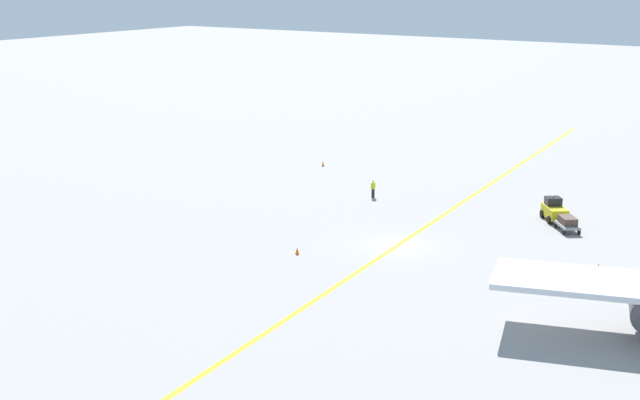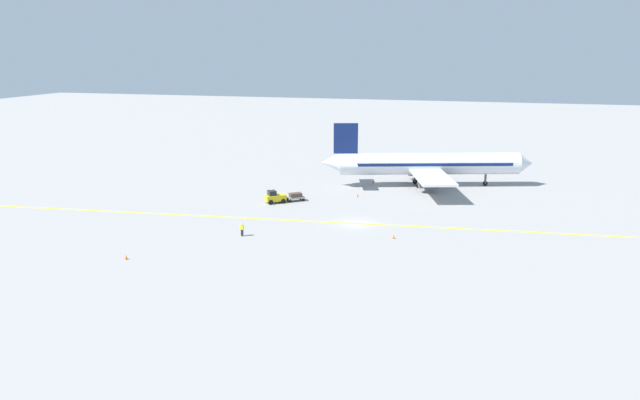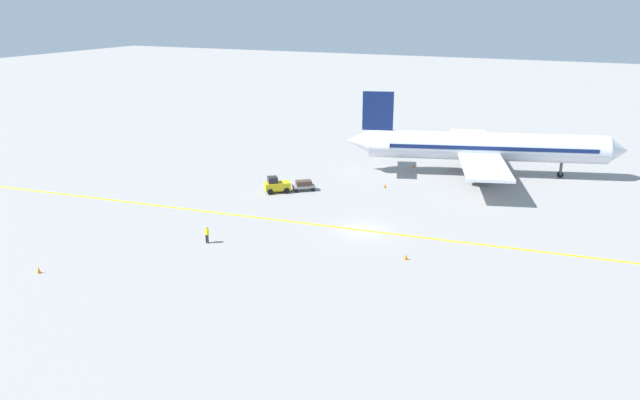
# 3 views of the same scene
# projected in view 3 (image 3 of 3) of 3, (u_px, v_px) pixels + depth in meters

# --- Properties ---
(ground_plane) EXTENTS (400.00, 400.00, 0.00)m
(ground_plane) POSITION_uv_depth(u_px,v_px,m) (364.00, 230.00, 61.76)
(ground_plane) COLOR gray
(apron_yellow_centreline) EXTENTS (11.44, 119.53, 0.01)m
(apron_yellow_centreline) POSITION_uv_depth(u_px,v_px,m) (364.00, 230.00, 61.76)
(apron_yellow_centreline) COLOR yellow
(apron_yellow_centreline) RESTS_ON ground
(airplane_at_gate) EXTENTS (28.30, 34.80, 10.60)m
(airplane_at_gate) POSITION_uv_depth(u_px,v_px,m) (482.00, 147.00, 80.35)
(airplane_at_gate) COLOR silver
(airplane_at_gate) RESTS_ON ground
(baggage_tug_white) EXTENTS (3.03, 3.29, 2.11)m
(baggage_tug_white) POSITION_uv_depth(u_px,v_px,m) (276.00, 185.00, 73.72)
(baggage_tug_white) COLOR gold
(baggage_tug_white) RESTS_ON ground
(baggage_cart_trailing) EXTENTS (2.70, 2.91, 1.24)m
(baggage_cart_trailing) POSITION_uv_depth(u_px,v_px,m) (304.00, 184.00, 74.49)
(baggage_cart_trailing) COLOR gray
(baggage_cart_trailing) RESTS_ON ground
(ground_crew_worker) EXTENTS (0.30, 0.57, 1.68)m
(ground_crew_worker) POSITION_uv_depth(u_px,v_px,m) (207.00, 234.00, 58.31)
(ground_crew_worker) COLOR #23232D
(ground_crew_worker) RESTS_ON ground
(traffic_cone_near_nose) EXTENTS (0.32, 0.32, 0.55)m
(traffic_cone_near_nose) POSITION_uv_depth(u_px,v_px,m) (385.00, 186.00, 75.71)
(traffic_cone_near_nose) COLOR orange
(traffic_cone_near_nose) RESTS_ON ground
(traffic_cone_mid_apron) EXTENTS (0.32, 0.32, 0.55)m
(traffic_cone_mid_apron) POSITION_uv_depth(u_px,v_px,m) (406.00, 257.00, 54.74)
(traffic_cone_mid_apron) COLOR orange
(traffic_cone_mid_apron) RESTS_ON ground
(traffic_cone_by_wingtip) EXTENTS (0.32, 0.32, 0.55)m
(traffic_cone_by_wingtip) POSITION_uv_depth(u_px,v_px,m) (414.00, 166.00, 84.62)
(traffic_cone_by_wingtip) COLOR orange
(traffic_cone_by_wingtip) RESTS_ON ground
(traffic_cone_far_edge) EXTENTS (0.32, 0.32, 0.55)m
(traffic_cone_far_edge) POSITION_uv_depth(u_px,v_px,m) (39.00, 270.00, 52.03)
(traffic_cone_far_edge) COLOR orange
(traffic_cone_far_edge) RESTS_ON ground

